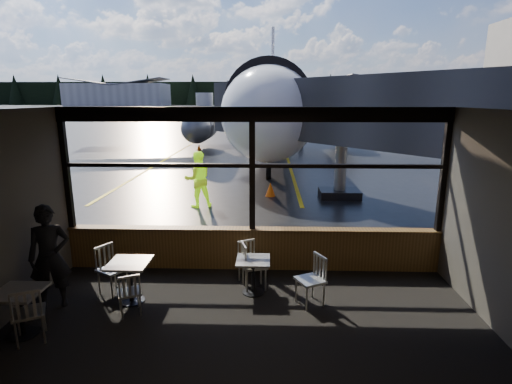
{
  "coord_description": "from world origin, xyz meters",
  "views": [
    {
      "loc": [
        0.35,
        -8.19,
        3.67
      ],
      "look_at": [
        0.05,
        1.0,
        1.5
      ],
      "focal_mm": 28.0,
      "sensor_mm": 36.0,
      "label": 1
    }
  ],
  "objects_px": {
    "jet_bridge": "(365,137)",
    "chair_near_n": "(250,263)",
    "airliner": "(272,71)",
    "cone_wing": "(199,147)",
    "ground_crew": "(198,179)",
    "cafe_table_near": "(253,276)",
    "chair_mid_w": "(112,270)",
    "cone_nose": "(270,189)",
    "chair_left_s": "(29,313)",
    "cafe_table_left": "(21,313)",
    "chair_near_w": "(254,266)",
    "passenger": "(50,257)",
    "chair_mid_s": "(129,293)",
    "cafe_table_mid": "(130,282)",
    "chair_near_e": "(310,281)"
  },
  "relations": [
    {
      "from": "jet_bridge",
      "to": "chair_near_n",
      "type": "relative_size",
      "value": 12.55
    },
    {
      "from": "airliner",
      "to": "cone_wing",
      "type": "height_order",
      "value": "airliner"
    },
    {
      "from": "ground_crew",
      "to": "cafe_table_near",
      "type": "bearing_deg",
      "value": 86.23
    },
    {
      "from": "cone_wing",
      "to": "chair_mid_w",
      "type": "bearing_deg",
      "value": -84.51
    },
    {
      "from": "cone_nose",
      "to": "chair_left_s",
      "type": "bearing_deg",
      "value": -111.42
    },
    {
      "from": "airliner",
      "to": "chair_mid_w",
      "type": "height_order",
      "value": "airliner"
    },
    {
      "from": "jet_bridge",
      "to": "chair_left_s",
      "type": "distance_m",
      "value": 10.97
    },
    {
      "from": "airliner",
      "to": "cafe_table_left",
      "type": "xyz_separation_m",
      "value": [
        -4.01,
        -24.87,
        -5.19
      ]
    },
    {
      "from": "airliner",
      "to": "chair_left_s",
      "type": "bearing_deg",
      "value": -97.9
    },
    {
      "from": "airliner",
      "to": "ground_crew",
      "type": "bearing_deg",
      "value": -97.83
    },
    {
      "from": "chair_near_w",
      "to": "ground_crew",
      "type": "height_order",
      "value": "ground_crew"
    },
    {
      "from": "jet_bridge",
      "to": "passenger",
      "type": "distance_m",
      "value": 10.25
    },
    {
      "from": "chair_mid_w",
      "to": "passenger",
      "type": "relative_size",
      "value": 0.51
    },
    {
      "from": "jet_bridge",
      "to": "chair_near_w",
      "type": "xyz_separation_m",
      "value": [
        -3.53,
        -6.44,
        -1.91
      ]
    },
    {
      "from": "cafe_table_left",
      "to": "chair_mid_s",
      "type": "relative_size",
      "value": 0.95
    },
    {
      "from": "chair_mid_s",
      "to": "cone_wing",
      "type": "xyz_separation_m",
      "value": [
        -2.65,
        22.27,
        -0.18
      ]
    },
    {
      "from": "cafe_table_mid",
      "to": "jet_bridge",
      "type": "bearing_deg",
      "value": 50.71
    },
    {
      "from": "jet_bridge",
      "to": "chair_mid_s",
      "type": "bearing_deg",
      "value": -127.04
    },
    {
      "from": "chair_mid_w",
      "to": "chair_near_w",
      "type": "bearing_deg",
      "value": 126.71
    },
    {
      "from": "chair_mid_s",
      "to": "passenger",
      "type": "relative_size",
      "value": 0.42
    },
    {
      "from": "jet_bridge",
      "to": "chair_near_e",
      "type": "bearing_deg",
      "value": -109.5
    },
    {
      "from": "chair_near_w",
      "to": "chair_left_s",
      "type": "distance_m",
      "value": 3.86
    },
    {
      "from": "chair_near_n",
      "to": "chair_mid_s",
      "type": "bearing_deg",
      "value": 5.03
    },
    {
      "from": "cafe_table_near",
      "to": "ground_crew",
      "type": "bearing_deg",
      "value": 108.97
    },
    {
      "from": "airliner",
      "to": "chair_left_s",
      "type": "distance_m",
      "value": 25.81
    },
    {
      "from": "chair_near_e",
      "to": "ground_crew",
      "type": "height_order",
      "value": "ground_crew"
    },
    {
      "from": "passenger",
      "to": "cone_wing",
      "type": "height_order",
      "value": "passenger"
    },
    {
      "from": "jet_bridge",
      "to": "chair_near_e",
      "type": "xyz_separation_m",
      "value": [
        -2.49,
        -7.04,
        -1.91
      ]
    },
    {
      "from": "cafe_table_left",
      "to": "chair_near_e",
      "type": "xyz_separation_m",
      "value": [
        4.63,
        1.12,
        0.09
      ]
    },
    {
      "from": "chair_mid_s",
      "to": "airliner",
      "type": "bearing_deg",
      "value": 58.65
    },
    {
      "from": "chair_near_e",
      "to": "passenger",
      "type": "height_order",
      "value": "passenger"
    },
    {
      "from": "airliner",
      "to": "cone_wing",
      "type": "relative_size",
      "value": 83.62
    },
    {
      "from": "chair_mid_s",
      "to": "jet_bridge",
      "type": "bearing_deg",
      "value": 27.58
    },
    {
      "from": "chair_near_n",
      "to": "cone_nose",
      "type": "height_order",
      "value": "chair_near_n"
    },
    {
      "from": "cafe_table_left",
      "to": "cone_wing",
      "type": "xyz_separation_m",
      "value": [
        -1.17,
        22.95,
        -0.16
      ]
    },
    {
      "from": "chair_near_n",
      "to": "chair_near_e",
      "type": "bearing_deg",
      "value": 116.22
    },
    {
      "from": "cafe_table_mid",
      "to": "cafe_table_left",
      "type": "bearing_deg",
      "value": -140.66
    },
    {
      "from": "jet_bridge",
      "to": "chair_mid_w",
      "type": "relative_size",
      "value": 11.45
    },
    {
      "from": "cafe_table_near",
      "to": "chair_left_s",
      "type": "relative_size",
      "value": 0.74
    },
    {
      "from": "cafe_table_near",
      "to": "jet_bridge",
      "type": "bearing_deg",
      "value": 61.97
    },
    {
      "from": "ground_crew",
      "to": "chair_near_n",
      "type": "bearing_deg",
      "value": 86.85
    },
    {
      "from": "cafe_table_left",
      "to": "chair_left_s",
      "type": "bearing_deg",
      "value": -32.8
    },
    {
      "from": "chair_near_n",
      "to": "cafe_table_mid",
      "type": "bearing_deg",
      "value": -5.64
    },
    {
      "from": "chair_mid_w",
      "to": "cone_wing",
      "type": "relative_size",
      "value": 2.19
    },
    {
      "from": "jet_bridge",
      "to": "chair_near_e",
      "type": "height_order",
      "value": "jet_bridge"
    },
    {
      "from": "cone_nose",
      "to": "cone_wing",
      "type": "distance_m",
      "value": 14.55
    },
    {
      "from": "chair_near_e",
      "to": "chair_near_w",
      "type": "bearing_deg",
      "value": 32.46
    },
    {
      "from": "cone_wing",
      "to": "passenger",
      "type": "bearing_deg",
      "value": -86.92
    },
    {
      "from": "chair_near_w",
      "to": "passenger",
      "type": "bearing_deg",
      "value": -93.03
    },
    {
      "from": "cafe_table_mid",
      "to": "chair_near_n",
      "type": "xyz_separation_m",
      "value": [
        2.15,
        0.85,
        0.04
      ]
    }
  ]
}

